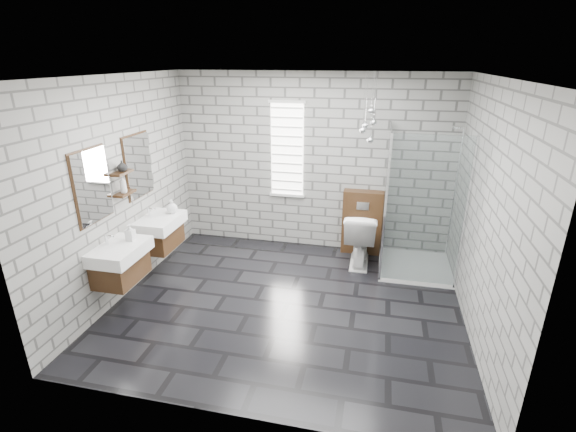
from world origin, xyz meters
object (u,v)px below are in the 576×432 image
(vanity_left, at_px, (117,253))
(cistern_panel, at_px, (362,222))
(shower_enclosure, at_px, (411,239))
(toilet, at_px, (360,238))
(vanity_right, at_px, (158,223))

(vanity_left, bearing_deg, cistern_panel, 39.52)
(shower_enclosure, bearing_deg, vanity_left, -153.27)
(shower_enclosure, relative_size, toilet, 2.50)
(vanity_left, distance_m, shower_enclosure, 3.82)
(vanity_left, relative_size, toilet, 1.93)
(vanity_right, bearing_deg, shower_enclosure, 12.89)
(shower_enclosure, bearing_deg, cistern_panel, 143.59)
(vanity_right, bearing_deg, toilet, 18.67)
(vanity_left, height_order, cistern_panel, vanity_left)
(cistern_panel, bearing_deg, vanity_right, -154.40)
(shower_enclosure, bearing_deg, toilet, 169.11)
(cistern_panel, height_order, shower_enclosure, shower_enclosure)
(vanity_right, distance_m, toilet, 2.88)
(vanity_right, distance_m, shower_enclosure, 3.51)
(vanity_left, xyz_separation_m, shower_enclosure, (3.41, 1.72, -0.25))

